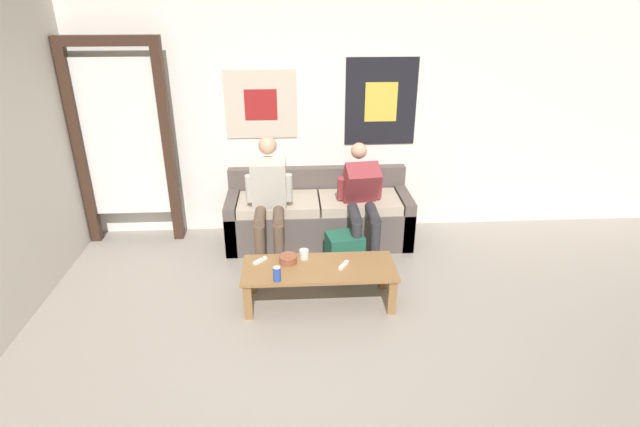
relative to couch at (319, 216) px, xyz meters
The scene contains 13 objects.
ground_plane 2.11m from the couch, 94.13° to the right, with size 18.00×18.00×0.00m, color gray.
wall_back 1.07m from the couch, 111.66° to the left, with size 10.00×0.07×2.55m.
door_frame 2.21m from the couch, behind, with size 1.00×0.10×2.15m.
couch is the anchor object (origin of this frame).
coffee_table 1.22m from the couch, 93.18° to the right, with size 1.32×0.51×0.35m.
person_seated_adult 0.75m from the couch, 142.91° to the right, with size 0.47×0.79×1.24m.
person_seated_teen 0.63m from the couch, 38.71° to the right, with size 0.47×0.96×1.11m.
backpack 0.72m from the couch, 72.31° to the right, with size 0.38×0.35×0.38m.
ceramic_bowl 1.18m from the couch, 106.45° to the right, with size 0.16×0.16×0.07m.
pillar_candle 1.08m from the couch, 100.32° to the right, with size 0.08×0.08×0.09m.
drink_can_blue 1.48m from the couch, 106.70° to the right, with size 0.07×0.07×0.12m.
game_controller_near_left 1.23m from the couch, 83.12° to the right, with size 0.10×0.14×0.03m.
game_controller_near_right 1.24m from the couch, 117.80° to the right, with size 0.12×0.13×0.03m.
Camera 1 is at (-0.14, -2.86, 2.53)m, focal length 28.00 mm.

